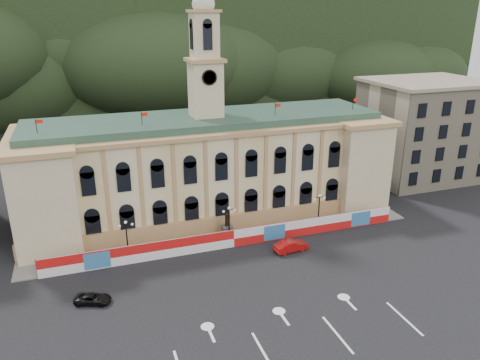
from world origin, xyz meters
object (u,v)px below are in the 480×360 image
object	(u,v)px
statue	(227,230)
black_suv	(93,299)
lamp_center	(229,220)
red_sedan	(291,246)

from	to	relation	value
statue	black_suv	bearing A→B (deg)	-151.17
lamp_center	black_suv	bearing A→B (deg)	-153.55
statue	red_sedan	world-z (taller)	statue
lamp_center	red_sedan	xyz separation A→B (m)	(6.89, -5.69, -2.29)
red_sedan	black_suv	distance (m)	26.07
lamp_center	red_sedan	bearing A→B (deg)	-39.55
statue	black_suv	xyz separation A→B (m)	(-18.91, -10.41, -0.63)
statue	black_suv	size ratio (longest dim) A/B	0.85
statue	red_sedan	bearing A→B (deg)	-44.15
black_suv	red_sedan	bearing A→B (deg)	-61.58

